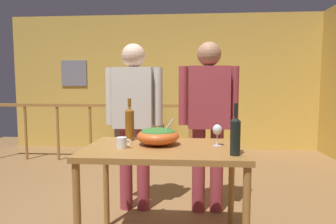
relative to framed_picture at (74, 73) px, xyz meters
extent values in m
plane|color=olive|center=(1.80, -3.04, -1.51)|extent=(8.05, 8.05, 0.00)
cube|color=gold|center=(1.80, 0.06, -0.19)|extent=(6.12, 0.10, 2.64)
cube|color=gray|center=(0.00, 0.00, 0.00)|extent=(0.52, 0.03, 0.51)
cylinder|color=#9E6B33|center=(-0.44, -1.06, -1.06)|extent=(0.04, 0.04, 0.91)
cylinder|color=#9E6B33|center=(0.12, -1.06, -1.06)|extent=(0.04, 0.04, 0.91)
cylinder|color=#9E6B33|center=(0.68, -1.06, -1.06)|extent=(0.04, 0.04, 0.91)
cylinder|color=#9E6B33|center=(1.24, -1.06, -1.06)|extent=(0.04, 0.04, 0.91)
cylinder|color=#9E6B33|center=(1.81, -1.06, -1.06)|extent=(0.04, 0.04, 0.91)
cylinder|color=#9E6B33|center=(2.37, -1.06, -1.06)|extent=(0.04, 0.04, 0.91)
cube|color=#9E6B33|center=(0.68, -1.06, -0.58)|extent=(3.45, 0.07, 0.05)
cube|color=#9E6B33|center=(2.37, -1.06, -1.01)|extent=(0.10, 0.10, 1.01)
cube|color=#38281E|center=(1.39, -0.29, -1.26)|extent=(0.90, 0.40, 0.50)
cube|color=black|center=(1.39, -0.29, -1.00)|extent=(0.20, 0.12, 0.02)
cylinder|color=black|center=(1.39, -0.29, -0.95)|extent=(0.03, 0.03, 0.08)
cube|color=black|center=(1.39, -0.32, -0.74)|extent=(0.59, 0.06, 0.35)
cube|color=black|center=(1.39, -0.35, -0.74)|extent=(0.54, 0.01, 0.31)
cube|color=#9E6B33|center=(2.15, -3.62, -0.72)|extent=(1.18, 0.74, 0.04)
cylinder|color=#9E6B33|center=(1.60, -3.96, -1.13)|extent=(0.05, 0.05, 0.77)
cylinder|color=#9E6B33|center=(1.60, -3.29, -1.13)|extent=(0.05, 0.05, 0.77)
cylinder|color=#9E6B33|center=(2.70, -3.29, -1.13)|extent=(0.05, 0.05, 0.77)
ellipsoid|color=#DB5B23|center=(2.10, -3.55, -0.63)|extent=(0.33, 0.33, 0.13)
ellipsoid|color=#38702D|center=(2.10, -3.55, -0.60)|extent=(0.27, 0.27, 0.06)
cylinder|color=silver|center=(2.16, -3.55, -0.58)|extent=(0.12, 0.01, 0.17)
cylinder|color=silver|center=(2.55, -3.56, -0.70)|extent=(0.06, 0.06, 0.01)
cylinder|color=silver|center=(2.55, -3.56, -0.65)|extent=(0.01, 0.01, 0.09)
ellipsoid|color=silver|center=(2.55, -3.56, -0.57)|extent=(0.07, 0.07, 0.08)
cylinder|color=brown|center=(1.84, -3.39, -0.58)|extent=(0.07, 0.07, 0.25)
cone|color=brown|center=(1.84, -3.39, -0.44)|extent=(0.07, 0.07, 0.03)
cylinder|color=brown|center=(1.84, -3.39, -0.39)|extent=(0.03, 0.03, 0.07)
cylinder|color=black|center=(2.64, -3.85, -0.59)|extent=(0.07, 0.07, 0.23)
cone|color=black|center=(2.64, -3.85, -0.46)|extent=(0.07, 0.07, 0.03)
cylinder|color=black|center=(2.64, -3.85, -0.40)|extent=(0.03, 0.03, 0.09)
cylinder|color=white|center=(1.84, -3.69, -0.66)|extent=(0.08, 0.08, 0.08)
torus|color=white|center=(1.89, -3.69, -0.66)|extent=(0.05, 0.01, 0.05)
cylinder|color=#9E3842|center=(1.87, -2.89, -1.09)|extent=(0.13, 0.13, 0.84)
cylinder|color=#9E3842|center=(1.69, -2.88, -1.09)|extent=(0.13, 0.13, 0.84)
cube|color=beige|center=(1.78, -2.89, -0.37)|extent=(0.40, 0.23, 0.60)
cylinder|color=beige|center=(2.03, -2.90, -0.35)|extent=(0.09, 0.09, 0.57)
cylinder|color=beige|center=(1.54, -2.88, -0.35)|extent=(0.09, 0.09, 0.57)
sphere|color=beige|center=(1.78, -2.89, 0.05)|extent=(0.23, 0.23, 0.23)
cylinder|color=#9E3842|center=(2.61, -2.88, -1.09)|extent=(0.13, 0.13, 0.85)
cylinder|color=#9E3842|center=(2.43, -2.89, -1.09)|extent=(0.13, 0.13, 0.85)
cube|color=#9E3842|center=(2.52, -2.89, -0.36)|extent=(0.40, 0.23, 0.60)
cylinder|color=#9E3842|center=(2.77, -2.88, -0.34)|extent=(0.09, 0.09, 0.57)
cylinder|color=#9E3842|center=(2.27, -2.90, -0.34)|extent=(0.09, 0.09, 0.57)
sphere|color=#A37556|center=(2.52, -2.89, 0.06)|extent=(0.23, 0.23, 0.23)
camera|label=1|loc=(2.34, -5.75, -0.24)|focal=31.06mm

